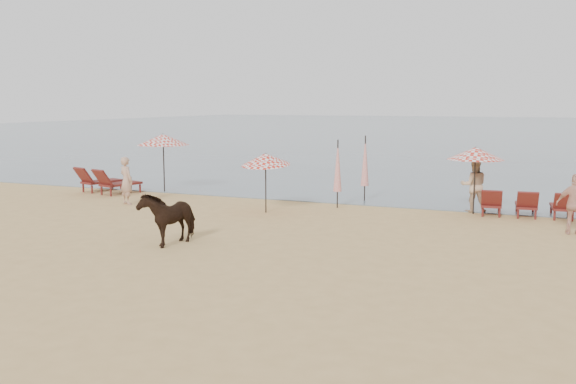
{
  "coord_description": "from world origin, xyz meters",
  "views": [
    {
      "loc": [
        7.06,
        -11.84,
        3.68
      ],
      "look_at": [
        0.0,
        5.0,
        1.1
      ],
      "focal_mm": 40.0,
      "sensor_mm": 36.0,
      "label": 1
    }
  ],
  "objects_px": {
    "umbrella_open_left_b": "(266,159)",
    "beachgoer_right_a": "(474,185)",
    "umbrella_open_right": "(476,153)",
    "beachgoer_right_b": "(575,204)",
    "lounger_cluster_left": "(106,181)",
    "umbrella_open_left_a": "(163,140)",
    "umbrella_closed_right": "(365,161)",
    "cow": "(169,217)",
    "beachgoer_left": "(126,181)",
    "lounger_cluster_right": "(526,204)",
    "umbrella_closed_left": "(338,166)"
  },
  "relations": [
    {
      "from": "lounger_cluster_right",
      "to": "umbrella_closed_right",
      "type": "relative_size",
      "value": 1.2
    },
    {
      "from": "umbrella_closed_left",
      "to": "cow",
      "type": "bearing_deg",
      "value": -107.76
    },
    {
      "from": "umbrella_open_right",
      "to": "cow",
      "type": "bearing_deg",
      "value": -147.37
    },
    {
      "from": "umbrella_closed_right",
      "to": "lounger_cluster_left",
      "type": "bearing_deg",
      "value": -169.67
    },
    {
      "from": "umbrella_open_left_b",
      "to": "cow",
      "type": "relative_size",
      "value": 1.24
    },
    {
      "from": "umbrella_open_left_b",
      "to": "beachgoer_right_a",
      "type": "distance_m",
      "value": 7.02
    },
    {
      "from": "umbrella_open_right",
      "to": "beachgoer_right_b",
      "type": "relative_size",
      "value": 1.31
    },
    {
      "from": "lounger_cluster_right",
      "to": "beachgoer_left",
      "type": "bearing_deg",
      "value": -173.39
    },
    {
      "from": "umbrella_closed_left",
      "to": "beachgoer_right_b",
      "type": "distance_m",
      "value": 7.75
    },
    {
      "from": "cow",
      "to": "beachgoer_right_a",
      "type": "distance_m",
      "value": 10.51
    },
    {
      "from": "cow",
      "to": "umbrella_open_left_a",
      "type": "bearing_deg",
      "value": 131.67
    },
    {
      "from": "lounger_cluster_right",
      "to": "beachgoer_right_a",
      "type": "bearing_deg",
      "value": 163.29
    },
    {
      "from": "lounger_cluster_left",
      "to": "beachgoer_right_a",
      "type": "distance_m",
      "value": 14.33
    },
    {
      "from": "lounger_cluster_left",
      "to": "umbrella_open_left_b",
      "type": "bearing_deg",
      "value": 4.2
    },
    {
      "from": "lounger_cluster_left",
      "to": "umbrella_open_left_b",
      "type": "distance_m",
      "value": 8.18
    },
    {
      "from": "cow",
      "to": "lounger_cluster_right",
      "type": "bearing_deg",
      "value": 49.88
    },
    {
      "from": "cow",
      "to": "beachgoer_right_b",
      "type": "xyz_separation_m",
      "value": [
        9.79,
        5.33,
        0.15
      ]
    },
    {
      "from": "lounger_cluster_right",
      "to": "cow",
      "type": "bearing_deg",
      "value": -142.83
    },
    {
      "from": "umbrella_open_right",
      "to": "umbrella_closed_right",
      "type": "bearing_deg",
      "value": 148.3
    },
    {
      "from": "beachgoer_left",
      "to": "cow",
      "type": "bearing_deg",
      "value": 158.83
    },
    {
      "from": "lounger_cluster_right",
      "to": "umbrella_open_right",
      "type": "relative_size",
      "value": 1.31
    },
    {
      "from": "umbrella_open_left_b",
      "to": "beachgoer_right_a",
      "type": "relative_size",
      "value": 1.14
    },
    {
      "from": "lounger_cluster_left",
      "to": "lounger_cluster_right",
      "type": "bearing_deg",
      "value": 18.99
    },
    {
      "from": "umbrella_open_right",
      "to": "beachgoer_right_b",
      "type": "bearing_deg",
      "value": -53.67
    },
    {
      "from": "umbrella_open_right",
      "to": "umbrella_closed_right",
      "type": "distance_m",
      "value": 4.24
    },
    {
      "from": "umbrella_closed_left",
      "to": "beachgoer_right_a",
      "type": "distance_m",
      "value": 4.61
    },
    {
      "from": "lounger_cluster_right",
      "to": "cow",
      "type": "relative_size",
      "value": 1.76
    },
    {
      "from": "umbrella_open_right",
      "to": "beachgoer_right_b",
      "type": "height_order",
      "value": "umbrella_open_right"
    },
    {
      "from": "umbrella_open_left_b",
      "to": "umbrella_closed_left",
      "type": "height_order",
      "value": "umbrella_closed_left"
    },
    {
      "from": "umbrella_closed_right",
      "to": "beachgoer_right_a",
      "type": "bearing_deg",
      "value": -10.67
    },
    {
      "from": "lounger_cluster_left",
      "to": "beachgoer_right_b",
      "type": "height_order",
      "value": "beachgoer_right_b"
    },
    {
      "from": "cow",
      "to": "beachgoer_right_a",
      "type": "bearing_deg",
      "value": 57.51
    },
    {
      "from": "umbrella_open_left_a",
      "to": "beachgoer_right_a",
      "type": "distance_m",
      "value": 12.37
    },
    {
      "from": "cow",
      "to": "beachgoer_right_a",
      "type": "xyz_separation_m",
      "value": [
        6.74,
        8.07,
        0.2
      ]
    },
    {
      "from": "umbrella_closed_right",
      "to": "beachgoer_right_a",
      "type": "relative_size",
      "value": 1.35
    },
    {
      "from": "umbrella_open_right",
      "to": "umbrella_open_left_a",
      "type": "bearing_deg",
      "value": 161.83
    },
    {
      "from": "beachgoer_right_b",
      "to": "lounger_cluster_right",
      "type": "bearing_deg",
      "value": -62.79
    },
    {
      "from": "lounger_cluster_right",
      "to": "beachgoer_right_b",
      "type": "xyz_separation_m",
      "value": [
        1.36,
        -2.39,
        0.43
      ]
    },
    {
      "from": "umbrella_open_left_a",
      "to": "beachgoer_right_a",
      "type": "xyz_separation_m",
      "value": [
        12.31,
        -0.11,
        -1.24
      ]
    },
    {
      "from": "umbrella_closed_left",
      "to": "cow",
      "type": "relative_size",
      "value": 1.43
    },
    {
      "from": "umbrella_closed_right",
      "to": "beachgoer_right_b",
      "type": "xyz_separation_m",
      "value": [
        7.04,
        -3.48,
        -0.65
      ]
    },
    {
      "from": "umbrella_open_left_a",
      "to": "umbrella_closed_left",
      "type": "xyz_separation_m",
      "value": [
        7.84,
        -1.09,
        -0.68
      ]
    },
    {
      "from": "umbrella_open_left_a",
      "to": "umbrella_closed_right",
      "type": "distance_m",
      "value": 8.37
    },
    {
      "from": "umbrella_open_left_b",
      "to": "beachgoer_right_a",
      "type": "xyz_separation_m",
      "value": [
        6.38,
        2.8,
        -0.89
      ]
    },
    {
      "from": "umbrella_open_left_a",
      "to": "beachgoer_left",
      "type": "xyz_separation_m",
      "value": [
        0.59,
        -3.29,
        -1.28
      ]
    },
    {
      "from": "umbrella_open_left_a",
      "to": "beachgoer_right_b",
      "type": "xyz_separation_m",
      "value": [
        15.36,
        -2.84,
        -1.29
      ]
    },
    {
      "from": "lounger_cluster_left",
      "to": "umbrella_closed_right",
      "type": "xyz_separation_m",
      "value": [
        10.29,
        1.88,
        1.01
      ]
    },
    {
      "from": "lounger_cluster_left",
      "to": "beachgoer_right_b",
      "type": "xyz_separation_m",
      "value": [
        17.33,
        -1.61,
        0.35
      ]
    },
    {
      "from": "umbrella_open_left_a",
      "to": "beachgoer_left",
      "type": "bearing_deg",
      "value": -89.08
    },
    {
      "from": "umbrella_open_left_b",
      "to": "umbrella_closed_right",
      "type": "distance_m",
      "value": 4.29
    }
  ]
}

